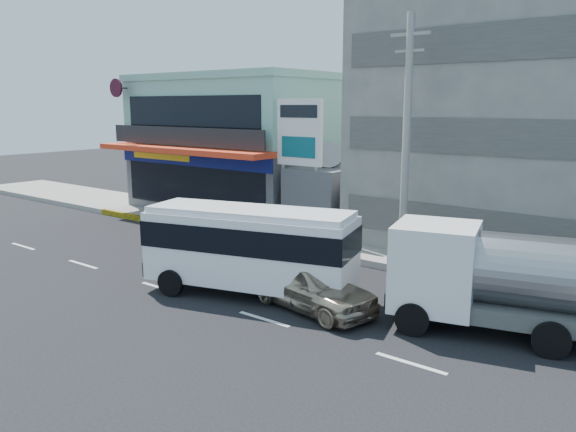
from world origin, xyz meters
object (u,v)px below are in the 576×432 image
object	(u,v)px
shop_building	(249,147)
minibus	(250,244)
utility_pole_near	(406,143)
motorcycle_rider	(179,232)
sedan	(311,285)
billboard	(299,140)
concrete_building	(568,96)
satellite_dish	(328,166)
tanker_truck	(522,281)

from	to	relation	value
shop_building	minibus	world-z (taller)	shop_building
utility_pole_near	motorcycle_rider	world-z (taller)	utility_pole_near
shop_building	sedan	world-z (taller)	shop_building
billboard	utility_pole_near	bearing A→B (deg)	-15.48
concrete_building	billboard	size ratio (longest dim) A/B	2.32
billboard	satellite_dish	bearing A→B (deg)	74.48
satellite_dish	motorcycle_rider	bearing A→B (deg)	-121.33
shop_building	concrete_building	world-z (taller)	concrete_building
concrete_building	sedan	size ratio (longest dim) A/B	3.31
satellite_dish	tanker_truck	xyz separation A→B (m)	(11.67, -7.49, -1.90)
motorcycle_rider	tanker_truck	bearing A→B (deg)	-3.34
utility_pole_near	motorcycle_rider	size ratio (longest dim) A/B	4.30
concrete_building	satellite_dish	distance (m)	11.30
utility_pole_near	sedan	size ratio (longest dim) A/B	2.07
billboard	shop_building	bearing A→B (deg)	147.68
billboard	motorcycle_rider	distance (m)	7.23
shop_building	utility_pole_near	world-z (taller)	utility_pole_near
minibus	tanker_truck	distance (m)	8.81
satellite_dish	utility_pole_near	world-z (taller)	utility_pole_near
concrete_building	minibus	size ratio (longest dim) A/B	2.06
concrete_building	tanker_truck	world-z (taller)	concrete_building
billboard	tanker_truck	size ratio (longest dim) A/B	0.84
utility_pole_near	tanker_truck	bearing A→B (deg)	-34.43
shop_building	tanker_truck	size ratio (longest dim) A/B	1.50
satellite_dish	motorcycle_rider	world-z (taller)	satellite_dish
billboard	minibus	distance (m)	9.04
shop_building	satellite_dish	bearing A→B (deg)	-20.21
billboard	utility_pole_near	world-z (taller)	utility_pole_near
utility_pole_near	minibus	xyz separation A→B (m)	(-2.91, -5.90, -3.30)
shop_building	utility_pole_near	bearing A→B (deg)	-25.06
billboard	sedan	distance (m)	10.53
tanker_truck	utility_pole_near	bearing A→B (deg)	145.57
minibus	shop_building	bearing A→B (deg)	131.71
utility_pole_near	billboard	bearing A→B (deg)	164.52
sedan	tanker_truck	world-z (taller)	tanker_truck
satellite_dish	minibus	world-z (taller)	satellite_dish
satellite_dish	tanker_truck	world-z (taller)	satellite_dish
sedan	satellite_dish	bearing A→B (deg)	41.16
shop_building	billboard	xyz separation A→B (m)	(7.50, -4.75, 0.93)
concrete_building	utility_pole_near	bearing A→B (deg)	-117.76
sedan	motorcycle_rider	world-z (taller)	motorcycle_rider
minibus	sedan	size ratio (longest dim) A/B	1.61
concrete_building	utility_pole_near	xyz separation A→B (m)	(-4.00, -7.60, -1.85)
satellite_dish	billboard	world-z (taller)	billboard
sedan	tanker_truck	xyz separation A→B (m)	(6.07, 1.85, 0.86)
shop_building	utility_pole_near	size ratio (longest dim) A/B	1.24
motorcycle_rider	minibus	bearing A→B (deg)	-22.44
satellite_dish	sedan	bearing A→B (deg)	-59.04
tanker_truck	minibus	bearing A→B (deg)	-166.79
billboard	motorcycle_rider	world-z (taller)	billboard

